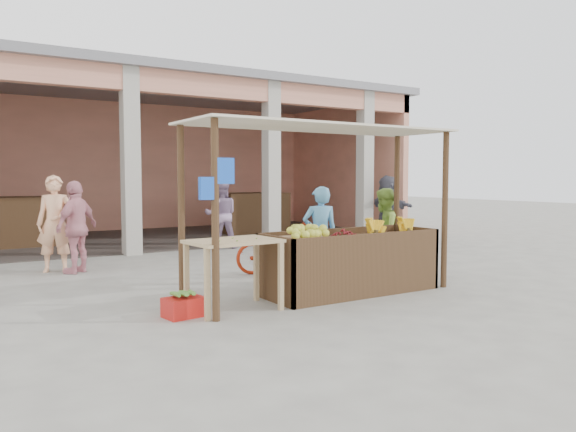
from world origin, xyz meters
TOP-DOWN VIEW (x-y plane):
  - ground at (0.00, 0.00)m, footprint 60.00×60.00m
  - market_building at (0.05, 8.93)m, footprint 14.40×6.40m
  - fruit_stall at (0.50, 0.00)m, footprint 2.60×0.95m
  - stall_awning at (-0.01, 0.06)m, footprint 4.09×1.35m
  - banana_heap at (1.19, -0.04)m, footprint 1.07×0.58m
  - melon_tray at (-0.39, -0.05)m, footprint 0.76×0.66m
  - berry_heap at (0.39, 0.01)m, footprint 0.45×0.37m
  - side_table at (-1.43, -0.07)m, footprint 1.16×0.82m
  - papaya_pile at (-1.43, -0.07)m, footprint 0.67×0.38m
  - red_crate at (-2.09, -0.06)m, footprint 0.50×0.39m
  - plantain_bundle at (-2.09, -0.06)m, footprint 0.36×0.25m
  - produce_sacks at (2.59, 5.28)m, footprint 0.95×0.71m
  - vendor_blue at (0.55, 0.84)m, footprint 0.74×0.66m
  - vendor_green at (1.87, 0.82)m, footprint 0.87×0.72m
  - motorcycle at (0.53, 1.93)m, footprint 1.11×1.82m
  - shopper_b at (-2.50, 3.86)m, footprint 1.13×1.05m
  - shopper_d at (5.71, 4.94)m, footprint 0.89×1.75m
  - shopper_e at (-2.79, 4.19)m, footprint 0.79×0.69m
  - shopper_f at (1.10, 5.59)m, footprint 0.97×0.77m

SIDE VIEW (x-z plane):
  - ground at x=0.00m, z-range 0.00..0.00m
  - red_crate at x=-2.09m, z-range 0.00..0.24m
  - plantain_bundle at x=-2.09m, z-range 0.24..0.31m
  - produce_sacks at x=2.59m, z-range 0.00..0.58m
  - fruit_stall at x=0.50m, z-range 0.00..0.80m
  - motorcycle at x=0.53m, z-range 0.00..0.90m
  - side_table at x=-1.43m, z-range 0.30..1.20m
  - vendor_green at x=1.87m, z-range 0.00..1.57m
  - vendor_blue at x=0.55m, z-range 0.00..1.63m
  - shopper_b at x=-2.50m, z-range 0.00..1.72m
  - berry_heap at x=0.39m, z-range 0.80..0.94m
  - shopper_f at x=1.10m, z-range 0.00..1.75m
  - shopper_e at x=-2.79m, z-range 0.00..1.78m
  - melon_tray at x=-0.39m, z-range 0.79..1.00m
  - banana_heap at x=1.19m, z-range 0.80..0.99m
  - shopper_d at x=5.71m, z-range 0.00..1.82m
  - papaya_pile at x=-1.43m, z-range 0.90..1.09m
  - stall_awning at x=-0.01m, z-range 0.78..3.17m
  - market_building at x=0.05m, z-range 0.60..4.80m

